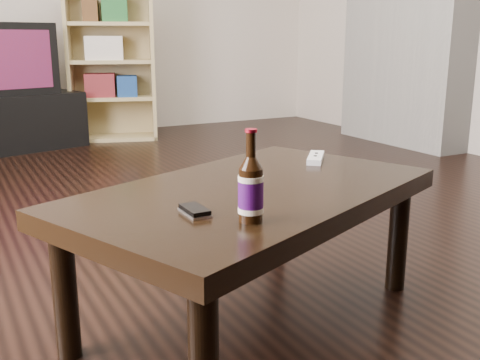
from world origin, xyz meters
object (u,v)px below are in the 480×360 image
tv_stand (8,122)px  remote (316,158)px  bookshelf (110,58)px  coffee_table (252,205)px  phone (195,211)px  beer_bottle (251,190)px  tv (1,59)px

tv_stand → remote: (0.73, -3.15, 0.22)m
bookshelf → remote: size_ratio=7.80×
bookshelf → coffee_table: bearing=-81.0°
phone → beer_bottle: bearing=-51.3°
tv → coffee_table: (0.34, -3.37, -0.34)m
coffee_table → tv: bearing=95.7°
bookshelf → tv_stand: bearing=-155.5°
tv_stand → tv: size_ratio=1.36×
tv_stand → beer_bottle: bearing=-102.2°
coffee_table → beer_bottle: bearing=-120.4°
tv_stand → remote: size_ratio=6.40×
bookshelf → coffee_table: bookshelf is taller
tv_stand → coffee_table: bearing=-99.2°
tv → beer_bottle: tv is taller
bookshelf → beer_bottle: 3.82m
beer_bottle → tv: bearing=92.7°
tv_stand → tv: tv is taller
coffee_table → remote: 0.46m
tv → bookshelf: (0.89, 0.10, -0.01)m
bookshelf → beer_bottle: bookshelf is taller
bookshelf → coffee_table: 3.53m
tv → bookshelf: size_ratio=0.61×
tv_stand → tv: 0.50m
tv_stand → tv: (0.00, -0.00, 0.50)m
tv_stand → bookshelf: 1.02m
bookshelf → remote: 3.26m
tv → beer_bottle: bearing=-102.2°
phone → tv_stand: bearing=91.0°
tv → bookshelf: bookshelf is taller
bookshelf → beer_bottle: (-0.72, -3.75, -0.19)m
coffee_table → remote: bearing=29.2°
beer_bottle → coffee_table: bearing=59.6°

